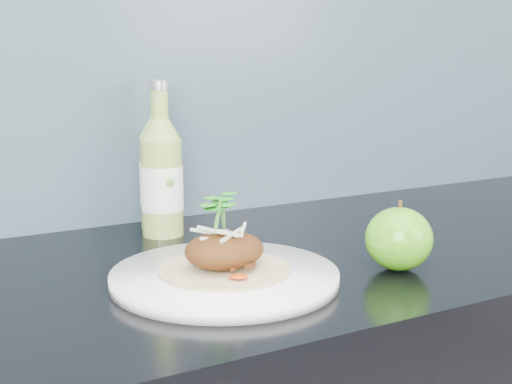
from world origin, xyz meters
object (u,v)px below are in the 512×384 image
at_px(green_apple, 399,239).
at_px(cider_bottle_right, 160,173).
at_px(cider_bottle_left, 162,178).
at_px(dinner_plate, 225,277).

bearing_deg(green_apple, cider_bottle_right, 117.26).
relative_size(green_apple, cider_bottle_left, 0.39).
height_order(dinner_plate, cider_bottle_left, cider_bottle_left).
height_order(dinner_plate, green_apple, green_apple).
distance_m(green_apple, cider_bottle_left, 0.39).
xyz_separation_m(cider_bottle_left, cider_bottle_right, (0.01, 0.04, 0.00)).
relative_size(dinner_plate, cider_bottle_right, 1.50).
xyz_separation_m(dinner_plate, cider_bottle_right, (0.04, 0.31, 0.09)).
xyz_separation_m(dinner_plate, cider_bottle_left, (0.02, 0.26, 0.09)).
distance_m(green_apple, cider_bottle_right, 0.42).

